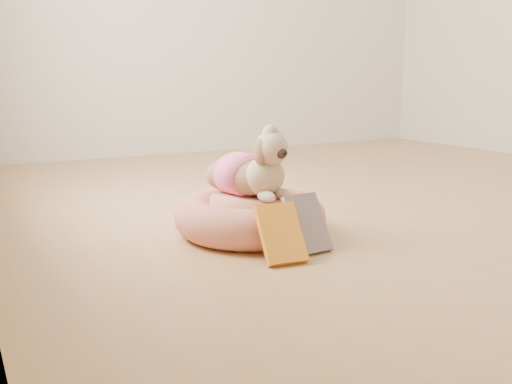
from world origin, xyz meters
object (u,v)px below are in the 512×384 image
pet_bed (250,216)px  book_white (307,224)px  book_yellow (281,234)px  dog (251,159)px

pet_bed → book_white: 0.30m
pet_bed → book_white: book_white is taller
book_white → book_yellow: bearing=-164.4°
dog → pet_bed: bearing=-146.7°
dog → book_yellow: bearing=-114.6°
pet_bed → book_yellow: 0.34m
dog → book_yellow: size_ratio=1.83×
pet_bed → dog: size_ratio=1.50×
book_yellow → pet_bed: bearing=86.8°
book_yellow → book_white: book_white is taller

